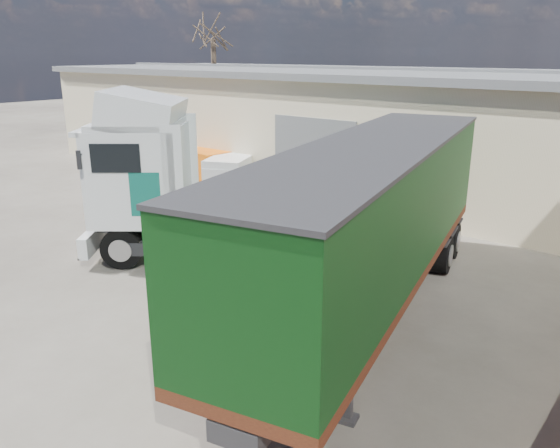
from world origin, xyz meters
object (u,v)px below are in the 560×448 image
Objects in this scene: bare_tree at (213,25)px; tractor_unit at (174,187)px; orange_skip at (204,170)px; box_trailer at (373,213)px; panel_van at (235,172)px.

bare_tree is 1.26× the size of tractor_unit.
tractor_unit reaches higher than orange_skip.
box_trailer is 2.92× the size of panel_van.
box_trailer is (6.84, 0.20, 0.41)m from tractor_unit.
tractor_unit reaches higher than box_trailer.
box_trailer is 4.50× the size of orange_skip.
orange_skip is (-12.95, 6.71, -1.82)m from box_trailer.
orange_skip reaches higher than panel_van.
tractor_unit is 0.59× the size of box_trailer.
tractor_unit is 6.86m from box_trailer.
bare_tree reaches higher than panel_van.
tractor_unit is 9.34m from orange_skip.
panel_van is at bearing 135.09° from box_trailer.
panel_van is (11.82, -10.36, -7.05)m from bare_tree.
orange_skip is (10.00, -10.54, -7.18)m from bare_tree.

